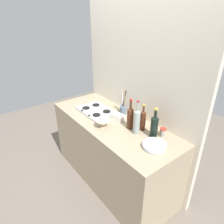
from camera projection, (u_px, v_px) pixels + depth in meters
The scene contains 14 objects.
ground_plane at pixel (112, 177), 2.85m from camera, with size 6.00×6.00×0.00m, color #6B6056.
counter_block at pixel (112, 151), 2.65m from camera, with size 1.80×0.70×0.90m, color tan.
backsplash_panel at pixel (136, 92), 2.52m from camera, with size 1.90×0.06×2.36m, color beige.
stovetop_hob at pixel (96, 111), 2.66m from camera, with size 0.50×0.35×0.04m.
plate_stack at pixel (154, 145), 1.96m from camera, with size 0.23×0.23×0.05m.
wine_bottle_leftmost at pixel (143, 120), 2.22m from camera, with size 0.06×0.06×0.31m.
wine_bottle_mid_left at pixel (130, 117), 2.24m from camera, with size 0.07×0.07×0.36m.
wine_bottle_mid_right at pixel (154, 126), 2.08m from camera, with size 0.08×0.08×0.33m.
wine_bottle_rightmost at pixel (137, 121), 2.14m from camera, with size 0.07×0.07×0.38m.
mixing_bowl at pixel (103, 124), 2.29m from camera, with size 0.16×0.16×0.09m.
butter_dish at pixel (118, 117), 2.47m from camera, with size 0.17×0.10×0.07m, color white.
utensil_crock at pixel (123, 109), 2.59m from camera, with size 0.09×0.09×0.32m.
condiment_jar_front at pixel (163, 132), 2.13m from camera, with size 0.07×0.07×0.09m.
condiment_jar_rear at pixel (138, 117), 2.43m from camera, with size 0.05×0.05×0.10m.
Camera 1 is at (1.70, -1.30, 2.10)m, focal length 32.57 mm.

